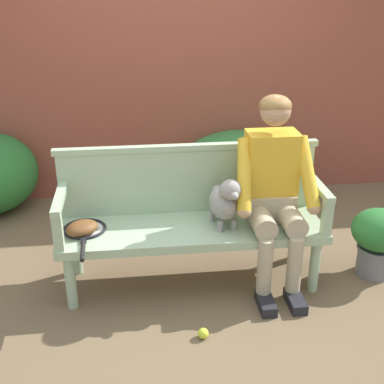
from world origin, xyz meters
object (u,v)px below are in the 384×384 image
Objects in this scene: potted_plant at (378,237)px; baseball_glove at (82,228)px; person_seated at (273,186)px; garden_bench at (192,233)px; tennis_racket at (84,231)px; dog_on_bench at (225,202)px; tennis_ball at (203,333)px.

baseball_glove is at bearing 179.29° from potted_plant.
person_seated is at bearing -32.53° from baseball_glove.
garden_bench is 3.17× the size of tennis_racket.
potted_plant is (2.04, -0.05, -0.15)m from tennis_racket.
potted_plant is at bearing -1.50° from tennis_racket.
tennis_ball is (-0.22, -0.57, -0.60)m from dog_on_bench.
garden_bench is 0.72m from tennis_racket.
tennis_racket is at bearing 178.50° from potted_plant.
dog_on_bench is at bearing -12.24° from garden_bench.
person_seated is 5.97× the size of baseball_glove.
person_seated is 1.30m from baseball_glove.
potted_plant is (1.32, -0.06, -0.09)m from garden_bench.
dog_on_bench reaches higher than tennis_racket.
baseball_glove is at bearing 141.12° from tennis_ball.
dog_on_bench is (-0.33, -0.03, -0.08)m from person_seated.
baseball_glove is 0.43× the size of potted_plant.
baseball_glove is at bearing -111.47° from tennis_racket.
dog_on_bench is 0.95m from tennis_racket.
dog_on_bench is 1.74× the size of baseball_glove.
person_seated reaches higher than dog_on_bench.
dog_on_bench reaches higher than baseball_glove.
dog_on_bench is 0.96m from baseball_glove.
garden_bench is at bearing 178.17° from person_seated.
tennis_racket is at bearing -179.46° from garden_bench.
potted_plant reaches higher than garden_bench.
tennis_ball is 0.13× the size of potted_plant.
garden_bench is at bearing 167.76° from dog_on_bench.
garden_bench is 4.68× the size of dog_on_bench.
garden_bench is 0.74m from baseball_glove.
baseball_glove reaches higher than tennis_racket.
person_seated is 3.44× the size of dog_on_bench.
baseball_glove is 3.33× the size of tennis_ball.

